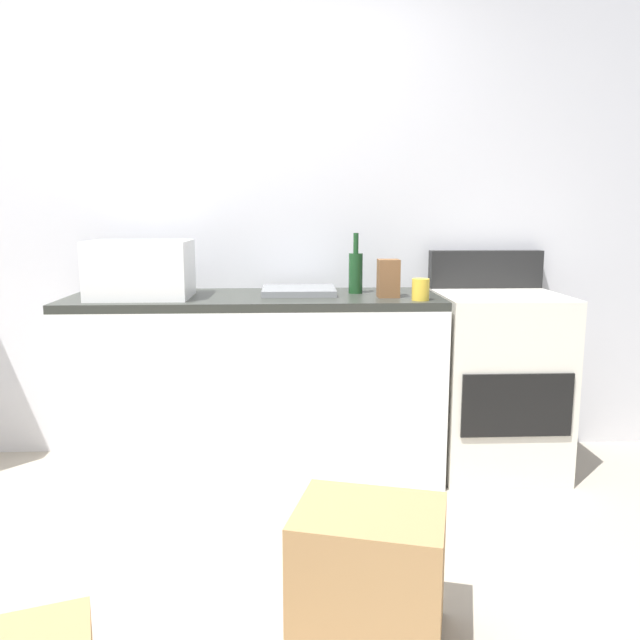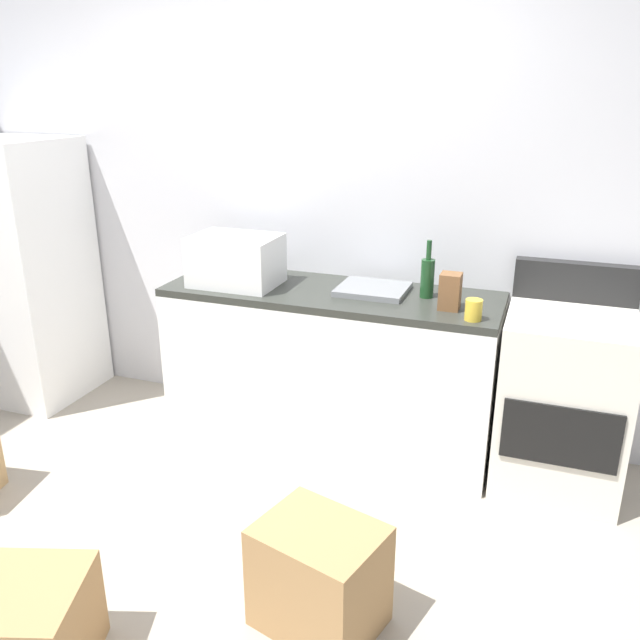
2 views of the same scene
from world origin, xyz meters
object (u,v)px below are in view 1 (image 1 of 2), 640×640
object	(u,v)px
coffee_mug	(421,290)
cardboard_box_medium	(369,575)
knife_block	(388,278)
stove_oven	(496,378)
microwave	(141,269)
wine_bottle	(356,271)

from	to	relation	value
coffee_mug	cardboard_box_medium	distance (m)	1.37
knife_block	cardboard_box_medium	world-z (taller)	knife_block
stove_oven	microwave	xyz separation A→B (m)	(-1.75, -0.07, 0.57)
microwave	coffee_mug	distance (m)	1.31
coffee_mug	knife_block	size ratio (longest dim) A/B	0.56
stove_oven	wine_bottle	xyz separation A→B (m)	(-0.72, 0.06, 0.54)
coffee_mug	knife_block	xyz separation A→B (m)	(-0.13, 0.12, 0.04)
stove_oven	knife_block	xyz separation A→B (m)	(-0.58, -0.09, 0.52)
microwave	cardboard_box_medium	xyz separation A→B (m)	(0.94, -1.25, -0.82)
stove_oven	coffee_mug	distance (m)	0.69
cardboard_box_medium	microwave	bearing A→B (deg)	126.95
stove_oven	knife_block	world-z (taller)	stove_oven
knife_block	cardboard_box_medium	distance (m)	1.47
wine_bottle	coffee_mug	world-z (taller)	wine_bottle
knife_block	coffee_mug	bearing A→B (deg)	-42.85
stove_oven	knife_block	size ratio (longest dim) A/B	6.11
wine_bottle	coffee_mug	size ratio (longest dim) A/B	3.00
microwave	stove_oven	bearing A→B (deg)	2.22
wine_bottle	cardboard_box_medium	bearing A→B (deg)	-93.83
stove_oven	wine_bottle	world-z (taller)	wine_bottle
stove_oven	microwave	size ratio (longest dim) A/B	2.39
knife_block	cardboard_box_medium	size ratio (longest dim) A/B	0.41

